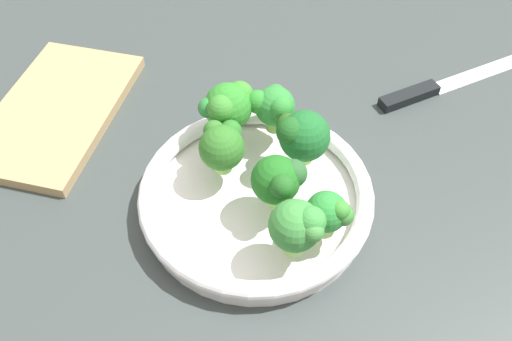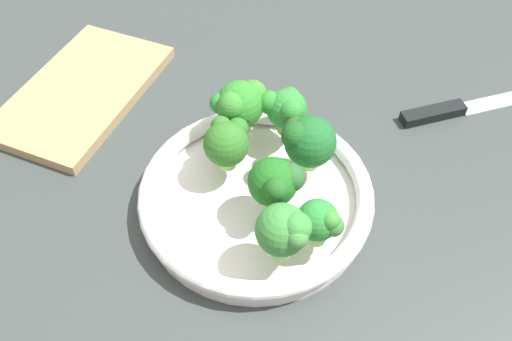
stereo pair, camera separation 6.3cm
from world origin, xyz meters
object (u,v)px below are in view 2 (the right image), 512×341
Objects in this scene: broccoli_floret_1 at (284,231)px; broccoli_floret_4 at (240,104)px; bowl at (256,196)px; broccoli_floret_3 at (319,222)px; broccoli_floret_2 at (308,142)px; cutting_board at (82,91)px; knife at (462,108)px; broccoli_floret_0 at (276,183)px; broccoli_floret_6 at (286,108)px; broccoli_floret_5 at (227,142)px.

broccoli_floret_4 is at bearing 4.34° from broccoli_floret_1.
broccoli_floret_4 is (9.88, 0.30, 6.38)cm from bowl.
bowl is 11.34cm from broccoli_floret_3.
broccoli_floret_1 is at bearing -173.03° from bowl.
broccoli_floret_3 is (-10.90, 1.38, -0.75)cm from broccoli_floret_2.
knife is at bearing -103.60° from cutting_board.
broccoli_floret_0 is 37.06cm from cutting_board.
broccoli_floret_3 is at bearing -148.49° from bowl.
broccoli_floret_1 is (-9.78, -1.20, 6.45)cm from bowl.
broccoli_floret_6 reaches higher than broccoli_floret_3.
bowl is at bearing 31.51° from broccoli_floret_3.
broccoli_floret_4 is (7.54, 6.92, 0.37)cm from broccoli_floret_2.
broccoli_floret_0 is 0.95× the size of broccoli_floret_2.
broccoli_floret_0 is 6.73cm from broccoli_floret_3.
broccoli_floret_5 reaches higher than knife.
broccoli_floret_0 is 6.99cm from broccoli_floret_1.
broccoli_floret_3 is 0.21× the size of cutting_board.
cutting_board reaches higher than knife.
broccoli_floret_1 is at bearing -175.66° from broccoli_floret_4.
broccoli_floret_5 is (2.06, 9.36, -0.37)cm from broccoli_floret_2.
broccoli_floret_2 is at bearing -128.49° from cutting_board.
broccoli_floret_6 is 28.35cm from knife.
broccoli_floret_4 is at bearing -24.03° from broccoli_floret_5.
broccoli_floret_3 is (-5.71, -3.51, -0.52)cm from broccoli_floret_0.
broccoli_floret_1 is at bearing 167.30° from broccoli_floret_6.
broccoli_floret_4 is 5.80cm from broccoli_floret_6.
broccoli_floret_1 is 0.28× the size of knife.
broccoli_floret_4 is (19.66, 1.49, -0.07)cm from broccoli_floret_1.
cutting_board is (34.71, 22.98, -7.64)cm from broccoli_floret_1.
bowl reaches higher than knife.
broccoli_floret_4 is at bearing 16.73° from broccoli_floret_3.
broccoli_floret_6 is at bearing -12.70° from broccoli_floret_1.
bowl is at bearing 148.27° from broccoli_floret_6.
broccoli_floret_3 is 0.89× the size of broccoli_floret_6.
broccoli_floret_2 is 28.59cm from knife.
broccoli_floret_1 is 1.00× the size of broccoli_floret_4.
broccoli_floret_0 reaches higher than broccoli_floret_6.
broccoli_floret_6 reaches higher than bowl.
broccoli_floret_6 is at bearing 96.56° from knife.
broccoli_floret_2 reaches higher than cutting_board.
cutting_board is (33.49, 27.03, -6.45)cm from broccoli_floret_3.
broccoli_floret_1 is 38.87cm from knife.
broccoli_floret_1 is at bearing 124.51° from knife.
broccoli_floret_4 reaches higher than knife.
broccoli_floret_2 is at bearing -102.42° from broccoli_floret_5.
broccoli_floret_0 is 0.91× the size of broccoli_floret_1.
broccoli_floret_2 is at bearing -137.45° from broccoli_floret_4.
broccoli_floret_4 is 1.16× the size of broccoli_floret_6.
broccoli_floret_3 is 19.29cm from broccoli_floret_4.
cutting_board is (16.27, 27.13, -7.08)cm from broccoli_floret_6.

